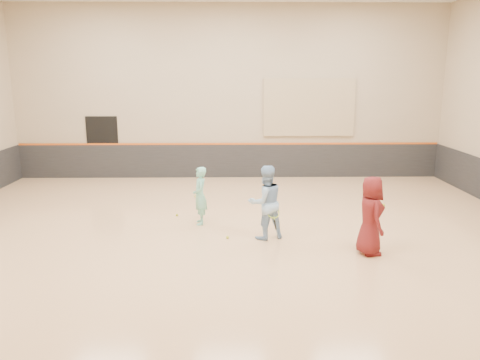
{
  "coord_description": "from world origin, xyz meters",
  "views": [
    {
      "loc": [
        0.08,
        -10.55,
        3.62
      ],
      "look_at": [
        0.28,
        0.4,
        1.15
      ],
      "focal_mm": 35.0,
      "sensor_mm": 36.0,
      "label": 1
    }
  ],
  "objects_px": {
    "instructor": "(266,202)",
    "girl": "(200,196)",
    "young_man": "(371,216)",
    "spare_racket": "(199,194)"
  },
  "relations": [
    {
      "from": "girl",
      "to": "spare_racket",
      "type": "xyz_separation_m",
      "value": [
        -0.21,
        2.66,
        -0.64
      ]
    },
    {
      "from": "instructor",
      "to": "young_man",
      "type": "distance_m",
      "value": 2.29
    },
    {
      "from": "girl",
      "to": "spare_racket",
      "type": "height_order",
      "value": "girl"
    },
    {
      "from": "instructor",
      "to": "girl",
      "type": "bearing_deg",
      "value": -56.79
    },
    {
      "from": "girl",
      "to": "spare_racket",
      "type": "relative_size",
      "value": 1.95
    },
    {
      "from": "instructor",
      "to": "spare_racket",
      "type": "xyz_separation_m",
      "value": [
        -1.74,
        3.74,
        -0.77
      ]
    },
    {
      "from": "instructor",
      "to": "young_man",
      "type": "bearing_deg",
      "value": 133.25
    },
    {
      "from": "young_man",
      "to": "spare_racket",
      "type": "distance_m",
      "value": 6.11
    },
    {
      "from": "young_man",
      "to": "spare_racket",
      "type": "relative_size",
      "value": 2.22
    },
    {
      "from": "instructor",
      "to": "young_man",
      "type": "height_order",
      "value": "instructor"
    }
  ]
}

